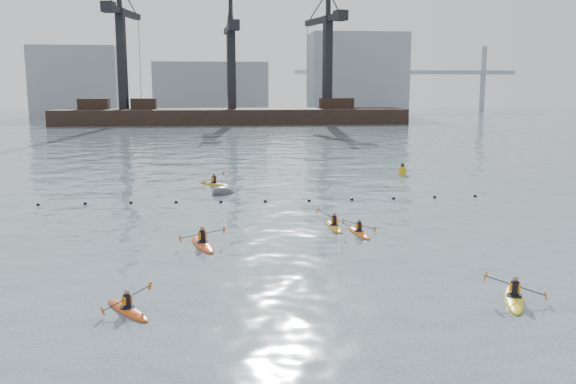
# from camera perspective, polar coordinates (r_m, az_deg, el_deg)

# --- Properties ---
(ground) EXTENTS (400.00, 400.00, 0.00)m
(ground) POSITION_cam_1_polar(r_m,az_deg,el_deg) (19.92, -0.68, -13.06)
(ground) COLOR #3B4C56
(ground) RESTS_ON ground
(float_line) EXTENTS (33.24, 0.73, 0.24)m
(float_line) POSITION_cam_1_polar(r_m,az_deg,el_deg) (41.55, -4.23, -0.87)
(float_line) COLOR black
(float_line) RESTS_ON ground
(barge_pier) EXTENTS (72.00, 19.30, 29.50)m
(barge_pier) POSITION_cam_1_polar(r_m,az_deg,el_deg) (128.41, -5.34, 7.22)
(barge_pier) COLOR black
(barge_pier) RESTS_ON ground
(skyline) EXTENTS (141.00, 28.00, 22.00)m
(skyline) POSITION_cam_1_polar(r_m,az_deg,el_deg) (168.59, -4.70, 10.35)
(skyline) COLOR gray
(skyline) RESTS_ON ground
(kayaker_0) EXTENTS (2.09, 2.65, 0.99)m
(kayaker_0) POSITION_cam_1_polar(r_m,az_deg,el_deg) (22.36, -14.79, -10.54)
(kayaker_0) COLOR #C04412
(kayaker_0) RESTS_ON ground
(kayaker_1) EXTENTS (2.11, 3.28, 1.12)m
(kayaker_1) POSITION_cam_1_polar(r_m,az_deg,el_deg) (24.17, 20.41, -9.25)
(kayaker_1) COLOR yellow
(kayaker_1) RESTS_ON ground
(kayaker_2) EXTENTS (2.29, 3.52, 1.11)m
(kayaker_2) POSITION_cam_1_polar(r_m,az_deg,el_deg) (30.44, -8.00, -4.79)
(kayaker_2) COLOR #E04415
(kayaker_2) RESTS_ON ground
(kayaker_3) EXTENTS (2.13, 3.06, 1.25)m
(kayaker_3) POSITION_cam_1_polar(r_m,az_deg,el_deg) (33.97, 4.34, -3.20)
(kayaker_3) COLOR orange
(kayaker_3) RESTS_ON ground
(kayaker_4) EXTENTS (1.97, 2.93, 1.04)m
(kayaker_4) POSITION_cam_1_polar(r_m,az_deg,el_deg) (32.73, 6.66, -3.75)
(kayaker_4) COLOR #D75914
(kayaker_4) RESTS_ON ground
(kayaker_5) EXTENTS (2.75, 2.89, 1.14)m
(kayaker_5) POSITION_cam_1_polar(r_m,az_deg,el_deg) (48.88, -6.94, 0.79)
(kayaker_5) COLOR gold
(kayaker_5) RESTS_ON ground
(mooring_buoy) EXTENTS (2.41, 2.46, 1.43)m
(mooring_buoy) POSITION_cam_1_polar(r_m,az_deg,el_deg) (44.89, -6.05, -0.13)
(mooring_buoy) COLOR #424447
(mooring_buoy) RESTS_ON ground
(nav_buoy) EXTENTS (0.68, 0.68, 1.24)m
(nav_buoy) POSITION_cam_1_polar(r_m,az_deg,el_deg) (55.06, 10.65, 2.00)
(nav_buoy) COLOR gold
(nav_buoy) RESTS_ON ground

